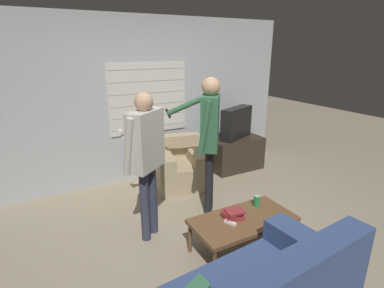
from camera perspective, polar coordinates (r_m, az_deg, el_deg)
ground_plane at (r=3.56m, az=2.89°, el=-17.79°), size 16.00×16.00×0.00m
wall_back at (r=4.81m, az=-9.62°, el=8.05°), size 5.20×0.08×2.55m
armchair_beige at (r=4.71m, az=-2.35°, el=-4.24°), size 0.92×0.95×0.74m
coffee_table at (r=3.27m, az=9.69°, el=-14.34°), size 1.08×0.56×0.38m
tv_stand at (r=5.39m, az=8.19°, el=-1.72°), size 0.92×0.55×0.57m
tv at (r=5.24m, az=8.42°, el=4.00°), size 0.74×0.47×0.54m
person_left_standing at (r=3.20m, az=-8.90°, el=-1.05°), size 0.54×0.81×1.65m
person_right_standing at (r=3.68m, az=3.29°, el=2.83°), size 0.58×0.83×1.75m
book_stack at (r=3.21m, az=7.87°, el=-13.06°), size 0.22×0.20×0.10m
soda_can at (r=3.47m, az=12.22°, el=-10.54°), size 0.07×0.07×0.13m
spare_remote at (r=3.14m, az=7.31°, el=-14.64°), size 0.09×0.13×0.02m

